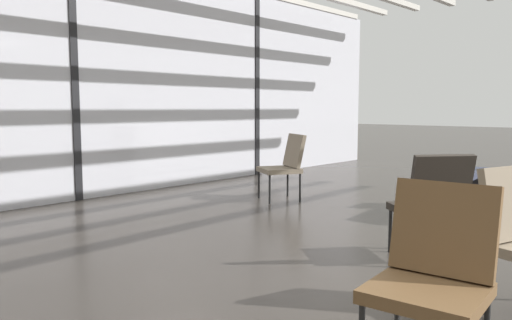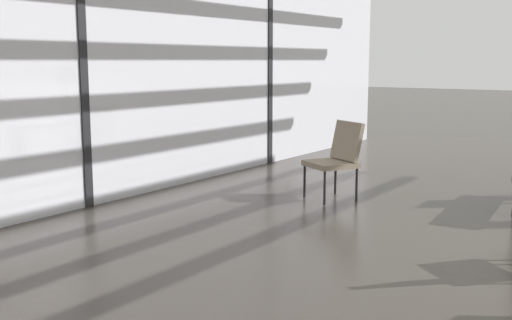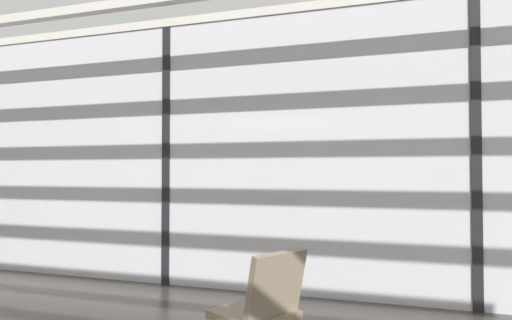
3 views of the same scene
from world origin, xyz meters
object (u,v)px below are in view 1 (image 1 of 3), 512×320
(lounge_chair_3, at_px, (285,163))
(waiting_bench, at_px, (458,182))
(lounge_chair_0, at_px, (434,267))
(lounge_chair_1, at_px, (432,200))

(lounge_chair_3, height_order, waiting_bench, lounge_chair_3)
(lounge_chair_0, height_order, waiting_bench, lounge_chair_0)
(lounge_chair_0, xyz_separation_m, lounge_chair_1, (1.61, 0.70, 0.00))
(waiting_bench, bearing_deg, lounge_chair_0, 13.56)
(lounge_chair_1, height_order, waiting_bench, lounge_chair_1)
(lounge_chair_1, bearing_deg, waiting_bench, -125.74)
(lounge_chair_0, bearing_deg, lounge_chair_1, 107.83)
(lounge_chair_1, xyz_separation_m, lounge_chair_3, (1.32, 2.56, 0.00))
(waiting_bench, bearing_deg, lounge_chair_1, 9.93)
(lounge_chair_3, distance_m, waiting_bench, 2.13)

